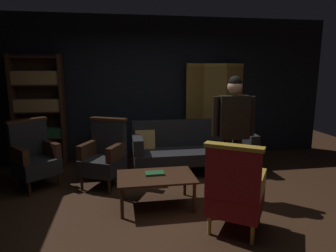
{
  "coord_description": "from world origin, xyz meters",
  "views": [
    {
      "loc": [
        -0.73,
        -3.47,
        1.79
      ],
      "look_at": [
        0.0,
        0.8,
        0.95
      ],
      "focal_mm": 31.55,
      "sensor_mm": 36.0,
      "label": 1
    }
  ],
  "objects_px": {
    "armchair_gilt_accent": "(235,190)",
    "potted_plant": "(107,140)",
    "armchair_wing_right": "(34,156)",
    "book_green_cloth": "(155,173)",
    "bookshelf": "(39,108)",
    "folding_screen": "(214,109)",
    "armchair_wing_left": "(104,155)",
    "standing_figure": "(233,126)",
    "velvet_couch": "(192,146)",
    "coffee_table": "(156,179)"
  },
  "relations": [
    {
      "from": "bookshelf",
      "to": "standing_figure",
      "type": "height_order",
      "value": "bookshelf"
    },
    {
      "from": "folding_screen",
      "to": "armchair_gilt_accent",
      "type": "relative_size",
      "value": 1.83
    },
    {
      "from": "folding_screen",
      "to": "book_green_cloth",
      "type": "distance_m",
      "value": 2.6
    },
    {
      "from": "velvet_couch",
      "to": "standing_figure",
      "type": "xyz_separation_m",
      "value": [
        0.26,
        -1.19,
        0.57
      ]
    },
    {
      "from": "velvet_couch",
      "to": "coffee_table",
      "type": "xyz_separation_m",
      "value": [
        -0.82,
        -1.3,
        -0.08
      ]
    },
    {
      "from": "velvet_couch",
      "to": "armchair_wing_right",
      "type": "bearing_deg",
      "value": -172.76
    },
    {
      "from": "folding_screen",
      "to": "book_green_cloth",
      "type": "bearing_deg",
      "value": -125.98
    },
    {
      "from": "folding_screen",
      "to": "armchair_wing_left",
      "type": "distance_m",
      "value": 2.56
    },
    {
      "from": "bookshelf",
      "to": "coffee_table",
      "type": "xyz_separation_m",
      "value": [
        1.88,
        -2.04,
        -0.72
      ]
    },
    {
      "from": "potted_plant",
      "to": "folding_screen",
      "type": "bearing_deg",
      "value": 8.17
    },
    {
      "from": "folding_screen",
      "to": "velvet_couch",
      "type": "bearing_deg",
      "value": -129.06
    },
    {
      "from": "velvet_couch",
      "to": "potted_plant",
      "type": "relative_size",
      "value": 2.42
    },
    {
      "from": "standing_figure",
      "to": "potted_plant",
      "type": "height_order",
      "value": "standing_figure"
    },
    {
      "from": "bookshelf",
      "to": "book_green_cloth",
      "type": "bearing_deg",
      "value": -46.68
    },
    {
      "from": "armchair_gilt_accent",
      "to": "potted_plant",
      "type": "distance_m",
      "value": 2.96
    },
    {
      "from": "coffee_table",
      "to": "book_green_cloth",
      "type": "distance_m",
      "value": 0.08
    },
    {
      "from": "armchair_wing_right",
      "to": "velvet_couch",
      "type": "bearing_deg",
      "value": 7.24
    },
    {
      "from": "coffee_table",
      "to": "standing_figure",
      "type": "distance_m",
      "value": 1.27
    },
    {
      "from": "armchair_wing_right",
      "to": "standing_figure",
      "type": "height_order",
      "value": "standing_figure"
    },
    {
      "from": "folding_screen",
      "to": "velvet_couch",
      "type": "relative_size",
      "value": 0.9
    },
    {
      "from": "coffee_table",
      "to": "potted_plant",
      "type": "height_order",
      "value": "potted_plant"
    },
    {
      "from": "folding_screen",
      "to": "armchair_wing_right",
      "type": "height_order",
      "value": "folding_screen"
    },
    {
      "from": "bookshelf",
      "to": "armchair_wing_left",
      "type": "distance_m",
      "value": 1.78
    },
    {
      "from": "folding_screen",
      "to": "standing_figure",
      "type": "relative_size",
      "value": 1.12
    },
    {
      "from": "armchair_gilt_accent",
      "to": "book_green_cloth",
      "type": "xyz_separation_m",
      "value": [
        -0.78,
        0.83,
        -0.06
      ]
    },
    {
      "from": "standing_figure",
      "to": "armchair_wing_left",
      "type": "bearing_deg",
      "value": 156.98
    },
    {
      "from": "armchair_gilt_accent",
      "to": "standing_figure",
      "type": "relative_size",
      "value": 0.61
    },
    {
      "from": "book_green_cloth",
      "to": "potted_plant",
      "type": "bearing_deg",
      "value": 111.2
    },
    {
      "from": "armchair_wing_right",
      "to": "book_green_cloth",
      "type": "bearing_deg",
      "value": -27.8
    },
    {
      "from": "bookshelf",
      "to": "armchair_gilt_accent",
      "type": "relative_size",
      "value": 1.97
    },
    {
      "from": "armchair_wing_right",
      "to": "book_green_cloth",
      "type": "height_order",
      "value": "armchair_wing_right"
    },
    {
      "from": "bookshelf",
      "to": "armchair_wing_left",
      "type": "relative_size",
      "value": 1.97
    },
    {
      "from": "standing_figure",
      "to": "armchair_gilt_accent",
      "type": "bearing_deg",
      "value": -109.38
    },
    {
      "from": "armchair_wing_left",
      "to": "coffee_table",
      "type": "bearing_deg",
      "value": -51.27
    },
    {
      "from": "bookshelf",
      "to": "armchair_gilt_accent",
      "type": "height_order",
      "value": "bookshelf"
    },
    {
      "from": "folding_screen",
      "to": "bookshelf",
      "type": "distance_m",
      "value": 3.37
    },
    {
      "from": "folding_screen",
      "to": "book_green_cloth",
      "type": "xyz_separation_m",
      "value": [
        -1.49,
        -2.06,
        -0.55
      ]
    },
    {
      "from": "armchair_gilt_accent",
      "to": "armchair_wing_right",
      "type": "bearing_deg",
      "value": 145.21
    },
    {
      "from": "folding_screen",
      "to": "potted_plant",
      "type": "xyz_separation_m",
      "value": [
        -2.17,
        -0.31,
        -0.48
      ]
    },
    {
      "from": "armchair_wing_right",
      "to": "potted_plant",
      "type": "relative_size",
      "value": 1.19
    },
    {
      "from": "book_green_cloth",
      "to": "armchair_wing_left",
      "type": "bearing_deg",
      "value": 130.18
    },
    {
      "from": "velvet_couch",
      "to": "armchair_wing_left",
      "type": "bearing_deg",
      "value": -163.88
    },
    {
      "from": "armchair_wing_left",
      "to": "bookshelf",
      "type": "bearing_deg",
      "value": 135.29
    },
    {
      "from": "folding_screen",
      "to": "armchair_wing_right",
      "type": "distance_m",
      "value": 3.46
    },
    {
      "from": "bookshelf",
      "to": "velvet_couch",
      "type": "distance_m",
      "value": 2.87
    },
    {
      "from": "armchair_wing_left",
      "to": "book_green_cloth",
      "type": "distance_m",
      "value": 1.05
    },
    {
      "from": "folding_screen",
      "to": "armchair_gilt_accent",
      "type": "height_order",
      "value": "folding_screen"
    },
    {
      "from": "bookshelf",
      "to": "armchair_wing_right",
      "type": "bearing_deg",
      "value": -82.81
    },
    {
      "from": "armchair_gilt_accent",
      "to": "armchair_wing_right",
      "type": "relative_size",
      "value": 1.0
    },
    {
      "from": "armchair_wing_left",
      "to": "standing_figure",
      "type": "height_order",
      "value": "standing_figure"
    }
  ]
}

